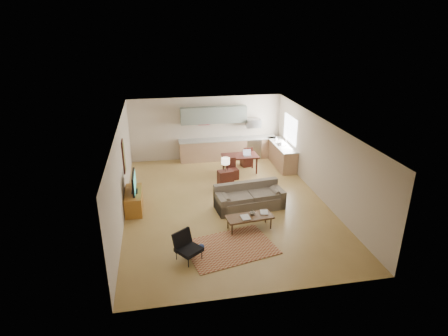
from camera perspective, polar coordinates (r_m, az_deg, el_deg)
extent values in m
plane|color=#A27F44|center=(12.52, 0.25, -5.40)|extent=(9.00, 9.00, 0.00)
plane|color=white|center=(11.54, 0.27, 6.62)|extent=(9.00, 9.00, 0.00)
plane|color=#C1B19D|center=(16.18, -2.70, 6.10)|extent=(6.50, 0.00, 6.50)
plane|color=#C1B19D|center=(8.06, 6.30, -11.22)|extent=(6.50, 0.00, 6.50)
plane|color=#C1B19D|center=(11.84, -15.39, -0.69)|extent=(0.00, 9.00, 9.00)
plane|color=#C1B19D|center=(12.93, 14.57, 1.30)|extent=(0.00, 9.00, 9.00)
cube|color=#A5A8AD|center=(16.52, 4.40, 3.13)|extent=(0.62, 0.62, 0.90)
cube|color=#A5A8AD|center=(16.22, 4.50, 6.83)|extent=(0.62, 0.40, 0.35)
cube|color=slate|center=(15.91, -1.57, 8.08)|extent=(2.80, 0.34, 0.70)
cube|color=white|center=(15.49, 10.05, 5.84)|extent=(0.02, 1.40, 1.05)
cube|color=#9B412A|center=(10.27, 0.95, -12.00)|extent=(2.60, 2.07, 0.02)
imported|color=maroon|center=(10.80, 2.66, -7.62)|extent=(0.29, 0.37, 0.03)
imported|color=navy|center=(11.15, 5.55, -6.73)|extent=(0.34, 0.39, 0.02)
imported|color=black|center=(10.98, 4.36, -6.76)|extent=(0.20, 0.20, 0.16)
imported|color=beige|center=(15.95, 7.98, 4.43)|extent=(0.10, 0.10, 0.19)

